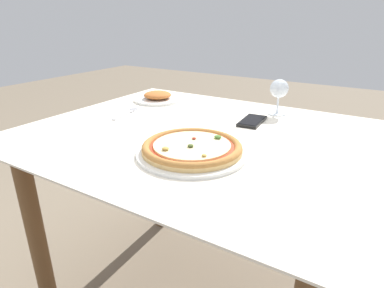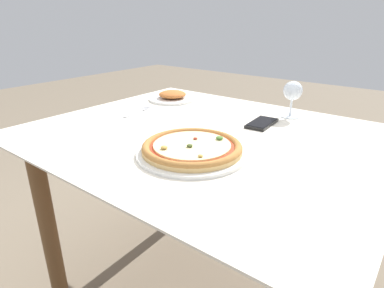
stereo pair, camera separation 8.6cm
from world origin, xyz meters
The scene contains 6 objects.
dining_table centered at (0.00, 0.00, 0.64)m, with size 1.12×0.92×0.74m.
pizza_plate centered at (0.07, -0.17, 0.76)m, with size 0.30×0.30×0.04m.
fork centered at (-0.35, 0.03, 0.74)m, with size 0.05×0.17×0.00m.
wine_glass_far_left centered at (0.15, 0.34, 0.83)m, with size 0.07×0.07×0.13m.
cell_phone centered at (0.11, 0.19, 0.74)m, with size 0.08×0.15×0.01m.
side_plate centered at (-0.37, 0.27, 0.75)m, with size 0.21×0.21×0.04m.
Camera 2 is at (0.57, -0.80, 1.09)m, focal length 30.00 mm.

